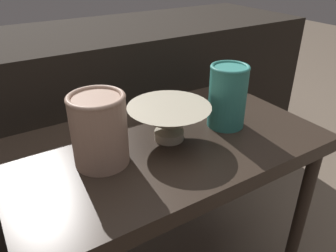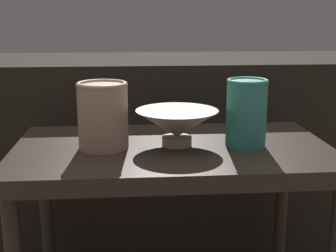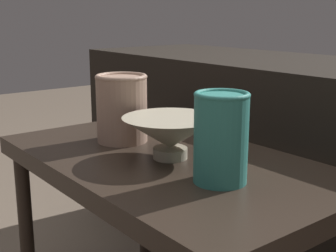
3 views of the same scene
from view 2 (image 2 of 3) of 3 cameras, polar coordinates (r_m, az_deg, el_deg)
name	(u,v)px [view 2 (image 2 of 3)]	position (r m, az deg, el deg)	size (l,w,h in m)	color
table	(172,168)	(1.16, 0.51, -5.15)	(0.77, 0.45, 0.51)	#2D231C
couch_backdrop	(158,149)	(1.72, -1.19, -2.87)	(1.76, 0.50, 0.67)	black
bowl	(177,124)	(1.13, 1.11, 0.20)	(0.20, 0.20, 0.09)	#B2A88E
vase_textured_left	(103,114)	(1.12, -7.94, 1.43)	(0.12, 0.12, 0.16)	tan
vase_colorful_right	(246,112)	(1.14, 9.54, 1.70)	(0.10, 0.10, 0.16)	teal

